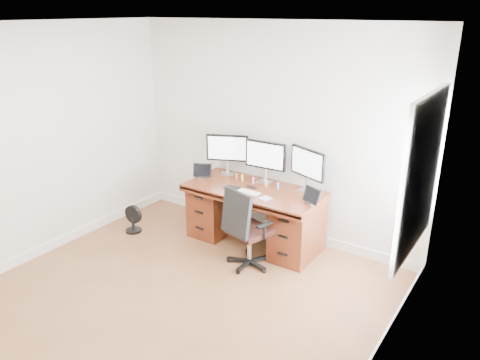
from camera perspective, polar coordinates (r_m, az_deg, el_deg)
The scene contains 20 objects.
ground at distance 4.82m, azimuth -10.33°, elevation -15.92°, with size 4.50×4.50×0.00m, color brown.
back_wall at distance 5.90m, azimuth 4.06°, elevation 5.75°, with size 4.00×0.10×2.70m, color white.
right_wall at distance 3.29m, azimuth 15.84°, elevation -7.04°, with size 0.10×4.50×2.70m.
desk at distance 5.87m, azimuth 1.79°, elevation -4.10°, with size 1.70×0.80×0.75m.
office_chair at distance 5.39m, azimuth 0.81°, elevation -7.47°, with size 0.62×0.62×0.95m.
floor_fan at distance 6.40m, azimuth -12.96°, elevation -4.68°, with size 0.25×0.21×0.37m.
monitor_left at distance 6.12m, azimuth -1.57°, elevation 3.76°, with size 0.52×0.25×0.53m.
monitor_center at distance 5.82m, azimuth 3.11°, elevation 2.86°, with size 0.55×0.15×0.53m.
monitor_right at distance 5.56m, azimuth 8.25°, elevation 1.85°, with size 0.52×0.24×0.53m.
tablet_left at distance 6.06m, azimuth -4.66°, elevation 1.03°, with size 0.24×0.17×0.19m.
tablet_right at distance 5.29m, azimuth 8.66°, elevation -2.02°, with size 0.25×0.16×0.19m.
keyboard at distance 5.57m, azimuth 1.04°, elevation -1.51°, with size 0.28×0.12×0.01m, color white.
trackpad at distance 5.41m, azimuth 3.10°, elevation -2.25°, with size 0.13×0.13×0.01m, color silver.
drawing_tablet at distance 5.72m, azimuth -0.86°, elevation -0.94°, with size 0.21×0.13×0.01m, color black.
phone at distance 5.74m, azimuth 1.41°, elevation -0.86°, with size 0.12×0.06×0.01m, color black.
figurine_brown at distance 5.99m, azimuth -0.43°, elevation 0.50°, with size 0.03×0.03×0.08m.
figurine_orange at distance 5.95m, azimuth 0.28°, elevation 0.33°, with size 0.03×0.03×0.08m.
figurine_pink at distance 5.86m, azimuth 1.62°, elevation 0.03°, with size 0.03×0.03×0.08m.
figurine_yellow at distance 5.77m, azimuth 3.23°, elevation -0.33°, with size 0.03×0.03×0.08m.
figurine_blue at distance 5.70m, azimuth 4.65°, elevation -0.65°, with size 0.03×0.03×0.08m.
Camera 1 is at (2.81, -2.72, 2.81)m, focal length 35.00 mm.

